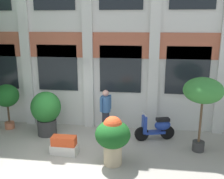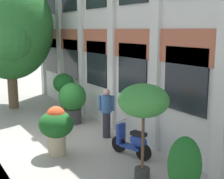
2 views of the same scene
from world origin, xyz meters
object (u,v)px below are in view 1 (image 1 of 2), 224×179
Objects in this scene: potted_plant_terracotta_small at (7,97)px; scooter_second_parked at (157,128)px; potted_plant_square_trough at (64,146)px; potted_plant_glazed_jar at (46,111)px; potted_plant_low_pan at (203,93)px; resident_by_doorway at (106,111)px; potted_plant_fluted_column at (113,136)px.

potted_plant_terracotta_small reaches higher than scooter_second_parked.
potted_plant_glazed_jar is at bearing 128.48° from potted_plant_square_trough.
potted_plant_terracotta_small is 5.53m from scooter_second_parked.
potted_plant_square_trough is at bearing -51.52° from potted_plant_glazed_jar.
potted_plant_square_trough is 1.77m from potted_plant_glazed_jar.
resident_by_doorway is (-3.05, 0.84, -1.00)m from potted_plant_low_pan.
potted_plant_low_pan is 2.02m from scooter_second_parked.
resident_by_doorway is (-1.78, 0.21, 0.44)m from scooter_second_parked.
potted_plant_glazed_jar is (-5.12, 0.57, -0.98)m from potted_plant_low_pan.
potted_plant_low_pan is at bearing 138.10° from scooter_second_parked.
potted_plant_glazed_jar is at bearing 173.67° from potted_plant_low_pan.
potted_plant_square_trough is 0.51× the size of resident_by_doorway.
potted_plant_glazed_jar is at bearing -12.04° from potted_plant_terracotta_small.
potted_plant_terracotta_small is 1.04× the size of resident_by_doorway.
potted_plant_fluted_column is at bearing -33.25° from potted_plant_glazed_jar.
resident_by_doorway is (2.07, 0.27, -0.02)m from potted_plant_glazed_jar.
potted_plant_glazed_jar is at bearing -136.68° from resident_by_doorway.
potted_plant_terracotta_small reaches higher than potted_plant_square_trough.
potted_plant_glazed_jar reaches higher than scooter_second_parked.
potted_plant_glazed_jar is (-2.57, 1.69, 0.04)m from potted_plant_fluted_column.
potted_plant_fluted_column is at bearing 38.19° from scooter_second_parked.
potted_plant_square_trough is 0.54× the size of potted_plant_glazed_jar.
potted_plant_fluted_column is at bearing -156.29° from potted_plant_low_pan.
potted_plant_fluted_column is 0.87× the size of resident_by_doorway.
potted_plant_low_pan is at bearing -7.72° from potted_plant_terracotta_small.
potted_plant_square_trough is 3.13m from scooter_second_parked.
potted_plant_terracotta_small is at bearing 154.14° from potted_plant_fluted_column.
resident_by_doorway is at bearing 104.34° from potted_plant_fluted_column.
potted_plant_fluted_column is at bearing -14.07° from potted_plant_square_trough.
potted_plant_fluted_column reaches higher than potted_plant_square_trough.
resident_by_doorway reaches higher than scooter_second_parked.
potted_plant_square_trough is at bearing -169.82° from potted_plant_low_pan.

